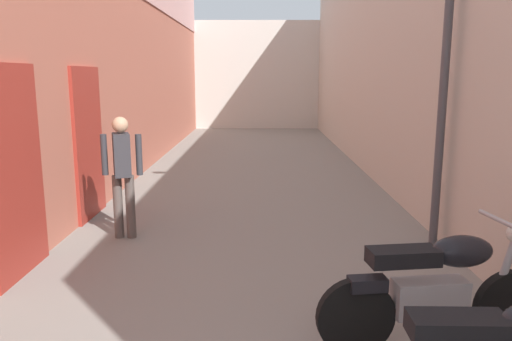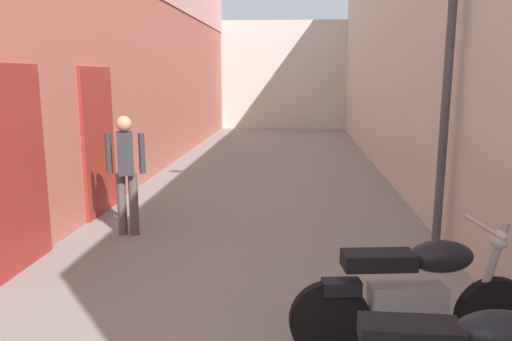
% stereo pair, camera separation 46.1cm
% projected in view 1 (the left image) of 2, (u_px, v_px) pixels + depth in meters
% --- Properties ---
extents(ground_plane, '(36.21, 36.21, 0.00)m').
position_uv_depth(ground_plane, '(252.00, 211.00, 7.73)').
color(ground_plane, gray).
extents(building_left, '(0.45, 20.21, 6.59)m').
position_uv_depth(building_left, '(111.00, 6.00, 9.03)').
color(building_left, '#B76651').
rests_on(building_left, ground).
extents(building_right, '(0.45, 20.21, 5.87)m').
position_uv_depth(building_right, '(395.00, 28.00, 9.11)').
color(building_right, beige).
rests_on(building_right, ground).
extents(building_far_end, '(7.81, 2.00, 4.14)m').
position_uv_depth(building_far_end, '(257.00, 75.00, 20.21)').
color(building_far_end, beige).
rests_on(building_far_end, ground).
extents(motorcycle_fourth, '(1.84, 0.58, 1.04)m').
position_uv_depth(motorcycle_fourth, '(438.00, 287.00, 3.75)').
color(motorcycle_fourth, black).
rests_on(motorcycle_fourth, ground).
extents(pedestrian_further_down, '(0.52, 0.39, 1.57)m').
position_uv_depth(pedestrian_further_down, '(122.00, 168.00, 6.29)').
color(pedestrian_further_down, '#564C47').
rests_on(pedestrian_further_down, ground).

